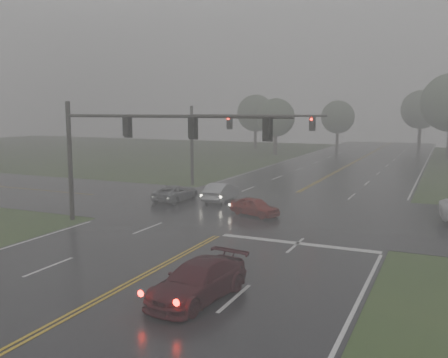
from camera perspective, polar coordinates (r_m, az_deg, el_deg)
The scene contains 14 objects.
ground at distance 16.93m, azimuth -22.49°, elevation -17.03°, with size 180.00×180.00×0.00m, color #29411B.
main_road at distance 33.14m, azimuth 3.60°, elevation -4.20°, with size 18.00×160.00×0.02m, color black.
cross_street at distance 34.98m, azimuth 4.77°, elevation -3.56°, with size 120.00×14.00×0.02m, color black.
stop_bar at distance 26.60m, azimuth 8.41°, elevation -7.33°, with size 8.50×0.50×0.01m, color silver.
sedan_maroon at distance 19.02m, azimuth -2.98°, elevation -13.58°, with size 1.96×4.81×1.40m, color #370A11.
sedan_red at distance 33.12m, azimuth 3.53°, elevation -4.21°, with size 1.42×3.53×1.20m, color maroon.
sedan_silver at distance 38.25m, azimuth -0.36°, elevation -2.54°, with size 1.48×4.25×1.40m, color #9DA0A4.
car_grey at distance 38.52m, azimuth -5.51°, elevation -2.50°, with size 2.00×4.35×1.21m, color #5B5F63.
signal_gantry_near at distance 29.80m, azimuth -10.69°, elevation 4.58°, with size 14.62×0.33×7.48m.
signal_gantry_far at distance 44.36m, azimuth 0.72°, elevation 5.57°, with size 12.59×0.37×7.30m.
tree_nw_a at distance 77.55m, azimuth 5.92°, elevation 6.99°, with size 5.90×5.90×8.67m.
tree_n_mid at distance 90.12m, azimuth 12.88°, elevation 6.91°, with size 5.81×5.81×8.53m.
tree_nw_b at distance 88.49m, azimuth 3.62°, elevation 7.52°, with size 6.50×6.50×9.55m.
tree_n_far at distance 99.60m, azimuth 21.57°, elevation 7.38°, with size 7.14×7.14×10.49m.
Camera 1 is at (11.47, -10.30, 6.99)m, focal length 40.00 mm.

